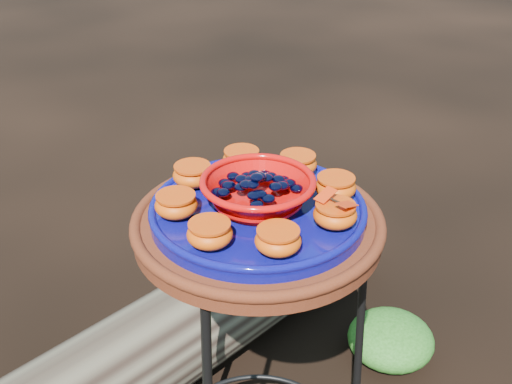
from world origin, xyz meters
TOP-DOWN VIEW (x-y plane):
  - plant_stand at (0.00, 0.00)m, footprint 0.44×0.44m
  - terracotta_saucer at (0.00, 0.00)m, footprint 0.43×0.43m
  - cobalt_plate at (0.00, 0.00)m, footprint 0.37×0.37m
  - red_bowl at (0.00, 0.00)m, footprint 0.19×0.19m
  - glass_gems at (0.00, 0.00)m, footprint 0.14×0.14m
  - orange_half_0 at (0.07, -0.12)m, footprint 0.07×0.07m
  - orange_half_1 at (0.13, -0.05)m, footprint 0.07×0.07m
  - orange_half_2 at (0.13, 0.05)m, footprint 0.07×0.07m
  - orange_half_3 at (0.05, 0.13)m, footprint 0.07×0.07m
  - orange_half_4 at (-0.05, 0.13)m, footprint 0.07×0.07m
  - orange_half_5 at (-0.13, 0.05)m, footprint 0.07×0.07m
  - orange_half_6 at (-0.13, -0.05)m, footprint 0.07×0.07m
  - orange_half_7 at (-0.05, -0.13)m, footprint 0.07×0.07m
  - butterfly at (0.07, -0.12)m, footprint 0.09×0.06m
  - driftwood_log at (0.10, 0.44)m, footprint 1.47×0.62m
  - foliage_right at (0.56, 0.13)m, footprint 0.25×0.25m
  - foliage_back at (-0.07, 0.47)m, footprint 0.29×0.29m

SIDE VIEW (x-z plane):
  - foliage_right at x=0.56m, z-range 0.00..0.12m
  - foliage_back at x=-0.07m, z-range 0.00..0.14m
  - driftwood_log at x=0.10m, z-range 0.00..0.27m
  - plant_stand at x=0.00m, z-range 0.00..0.70m
  - terracotta_saucer at x=0.00m, z-range 0.70..0.74m
  - cobalt_plate at x=0.00m, z-range 0.74..0.76m
  - orange_half_0 at x=0.07m, z-range 0.76..0.80m
  - orange_half_1 at x=0.13m, z-range 0.76..0.80m
  - orange_half_2 at x=0.13m, z-range 0.76..0.80m
  - orange_half_3 at x=0.05m, z-range 0.76..0.80m
  - orange_half_4 at x=-0.05m, z-range 0.76..0.80m
  - orange_half_5 at x=-0.13m, z-range 0.76..0.80m
  - orange_half_6 at x=-0.13m, z-range 0.76..0.80m
  - orange_half_7 at x=-0.05m, z-range 0.76..0.80m
  - red_bowl at x=0.00m, z-range 0.76..0.81m
  - butterfly at x=0.07m, z-range 0.80..0.81m
  - glass_gems at x=0.00m, z-range 0.81..0.84m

